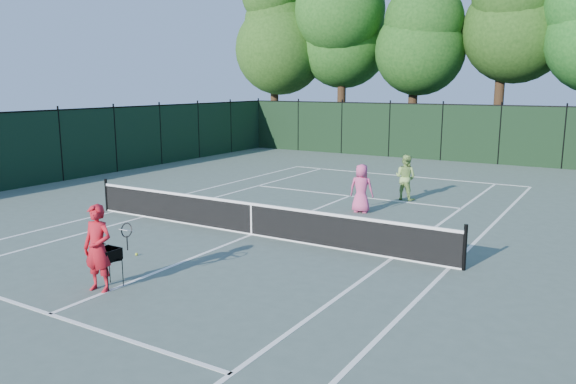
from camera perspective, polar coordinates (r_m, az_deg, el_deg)
The scene contains 19 objects.
ground at distance 15.63m, azimuth -3.72°, elevation -4.35°, with size 90.00×90.00×0.00m, color #4B5B51.
sideline_doubles_left at distance 19.22m, azimuth -17.25°, elevation -1.91°, with size 0.10×23.77×0.01m, color white.
sideline_doubles_right at distance 13.39m, azimuth 16.08°, elevation -7.40°, with size 0.10×23.77×0.01m, color white.
sideline_singles_left at distance 18.24m, azimuth -14.39°, elevation -2.44°, with size 0.10×23.77×0.01m, color white.
sideline_singles_right at distance 13.78m, azimuth 10.55°, elevation -6.62°, with size 0.10×23.77×0.01m, color white.
baseline_far at distance 26.05m, azimuth 11.43°, elevation 1.64°, with size 10.97×0.10×0.01m, color white.
service_line_near at distance 11.29m, azimuth -23.06°, elevation -11.35°, with size 8.23×0.10×0.01m, color white.
service_line_far at distance 21.05m, azimuth 6.31°, elevation -0.39°, with size 8.23×0.10×0.01m, color white.
center_service_line at distance 15.63m, azimuth -3.72°, elevation -4.34°, with size 0.10×12.80×0.01m, color white.
tennis_net at distance 15.51m, azimuth -3.74°, elevation -2.65°, with size 11.69×0.09×1.06m.
fence_far at distance 31.66m, azimuth 15.35°, elevation 5.82°, with size 24.00×0.05×3.00m, color black.
tree_0 at distance 40.38m, azimuth -1.41°, elevation 16.69°, with size 6.40×6.40×13.14m.
tree_1 at distance 38.44m, azimuth 5.61°, elevation 17.73°, with size 6.80×6.80×13.98m.
tree_2 at distance 36.25m, azimuth 12.87°, elevation 16.40°, with size 6.00×6.00×12.40m.
coach at distance 11.88m, azimuth -18.75°, elevation -5.42°, with size 0.89×0.73×1.78m.
player_pink at distance 18.28m, azimuth 7.46°, elevation 0.37°, with size 0.84×0.61×1.58m.
player_green at distance 20.56m, azimuth 11.85°, elevation 1.47°, with size 0.89×0.74×1.63m.
ball_hopper at distance 12.06m, azimuth -17.87°, elevation -6.09°, with size 0.55×0.55×0.83m.
loose_ball_midcourt at distance 14.23m, azimuth -15.14°, elevation -6.12°, with size 0.07×0.07×0.07m, color #B7CC29.
Camera 1 is at (8.68, -12.33, 4.12)m, focal length 35.00 mm.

